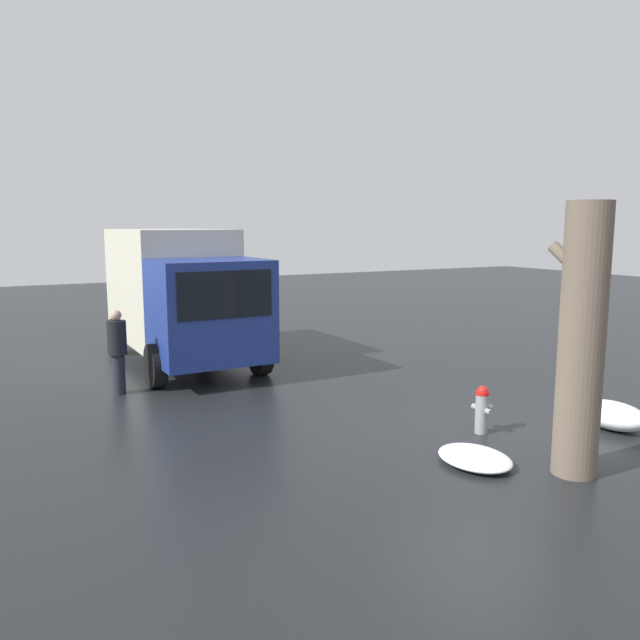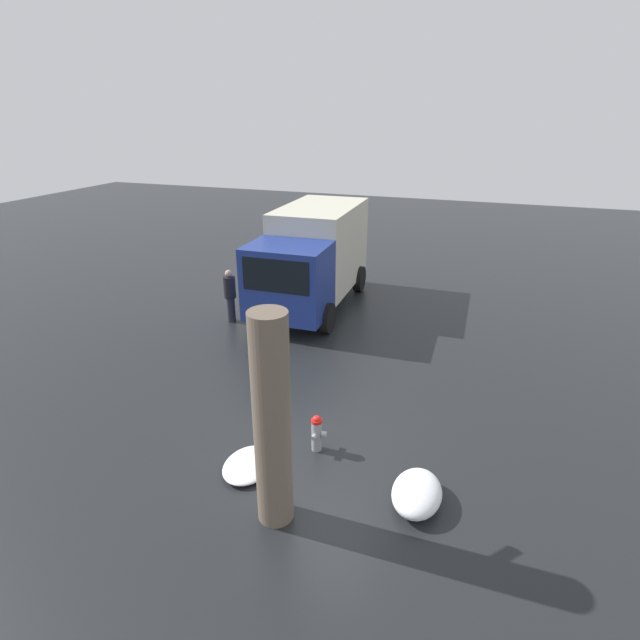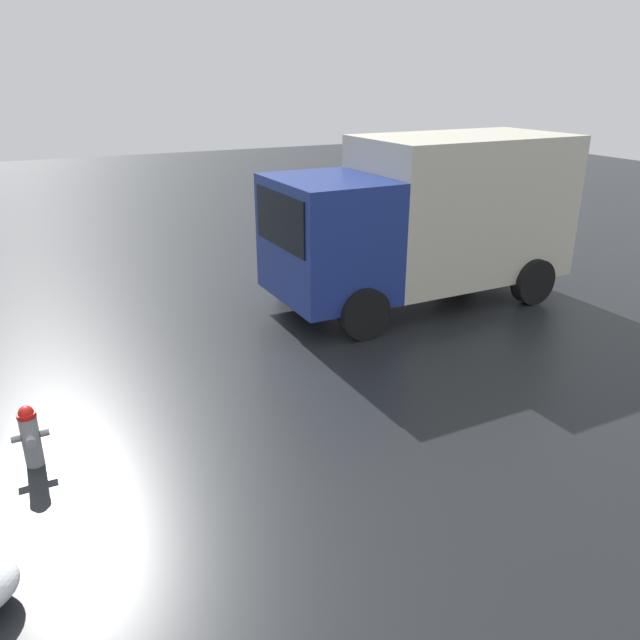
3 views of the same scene
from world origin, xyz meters
name	(u,v)px [view 2 (image 2 of 3)]	position (x,y,z in m)	size (l,w,h in m)	color
ground_plane	(317,449)	(0.00, 0.00, 0.00)	(60.00, 60.00, 0.00)	black
fire_hydrant	(317,432)	(0.00, -0.01, 0.39)	(0.40, 0.31, 0.76)	gray
tree_trunk	(272,422)	(-1.81, 0.05, 1.79)	(0.88, 0.58, 3.55)	#6B5B4C
delivery_truck	(313,255)	(7.31, 2.75, 1.69)	(5.92, 2.66, 3.15)	navy
pedestrian	(230,294)	(5.07, 4.61, 0.90)	(0.36, 0.36, 1.65)	#23232D
snow_pile_by_hydrant	(417,493)	(-0.80, -2.04, 0.21)	(1.19, 0.82, 0.43)	white
snow_pile_curbside	(249,465)	(-0.95, 0.98, 0.09)	(1.13, 0.88, 0.18)	white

